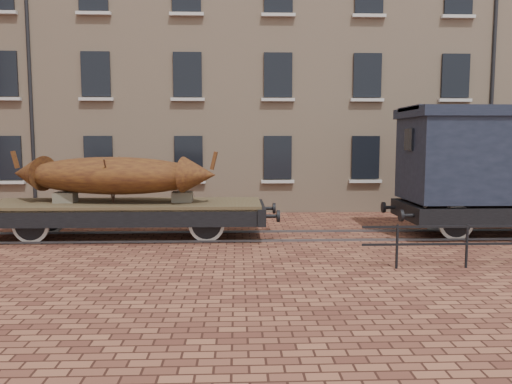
{
  "coord_description": "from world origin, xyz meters",
  "views": [
    {
      "loc": [
        -0.59,
        -14.71,
        2.9
      ],
      "look_at": [
        -0.02,
        0.5,
        1.3
      ],
      "focal_mm": 35.0,
      "sensor_mm": 36.0,
      "label": 1
    }
  ],
  "objects": [
    {
      "name": "rail_track",
      "position": [
        0.0,
        0.0,
        0.03
      ],
      "size": [
        30.0,
        1.52,
        0.06
      ],
      "color": "#59595E",
      "rests_on": "ground"
    },
    {
      "name": "warehouse_cream",
      "position": [
        3.0,
        9.99,
        7.0
      ],
      "size": [
        40.0,
        10.19,
        14.0
      ],
      "color": "tan",
      "rests_on": "ground"
    },
    {
      "name": "flatcar_wagon",
      "position": [
        -3.93,
        0.0,
        0.85
      ],
      "size": [
        9.06,
        2.46,
        1.37
      ],
      "color": "#473F2A",
      "rests_on": "ground"
    },
    {
      "name": "iron_boat",
      "position": [
        -4.25,
        -0.0,
        1.86
      ],
      "size": [
        6.24,
        2.56,
        1.51
      ],
      "color": "brown",
      "rests_on": "flatcar_wagon"
    },
    {
      "name": "ground",
      "position": [
        0.0,
        0.0,
        0.0
      ],
      "size": [
        90.0,
        90.0,
        0.0
      ],
      "primitive_type": "plane",
      "color": "#51291E"
    }
  ]
}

